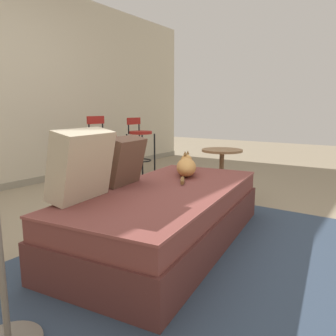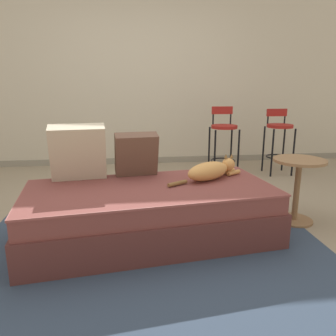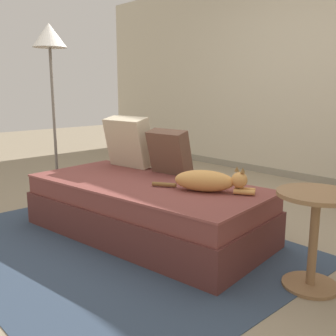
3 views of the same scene
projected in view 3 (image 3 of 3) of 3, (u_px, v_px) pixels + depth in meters
ground_plane at (182, 222)px, 3.36m from camera, size 16.00×16.00×0.00m
wall_back_panel at (320, 73)px, 4.59m from camera, size 8.00×0.10×2.60m
wall_baseboard_trim at (310, 178)px, 4.81m from camera, size 8.00×0.02×0.09m
area_rug at (114, 243)px, 2.90m from camera, size 2.60×1.99×0.01m
couch at (146, 208)px, 3.05m from camera, size 2.01×1.14×0.42m
throw_pillow_corner at (129, 142)px, 3.56m from camera, size 0.46×0.30×0.46m
throw_pillow_middle at (169, 152)px, 3.27m from camera, size 0.38×0.26×0.38m
cat at (209, 181)px, 2.73m from camera, size 0.68×0.41×0.19m
side_table at (315, 226)px, 2.21m from camera, size 0.44×0.44×0.57m
floor_lamp at (50, 53)px, 3.70m from camera, size 0.32×0.32×1.72m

